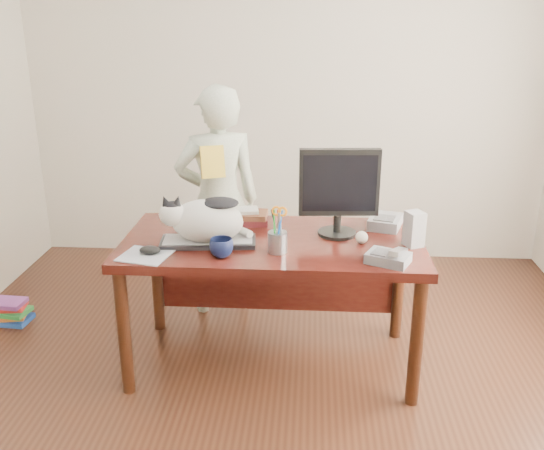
{
  "coord_description": "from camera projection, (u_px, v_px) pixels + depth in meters",
  "views": [
    {
      "loc": [
        0.2,
        -2.42,
        1.91
      ],
      "look_at": [
        0.0,
        0.55,
        0.85
      ],
      "focal_mm": 40.0,
      "sensor_mm": 36.0,
      "label": 1
    }
  ],
  "objects": [
    {
      "name": "held_book",
      "position": [
        213.0,
        162.0,
        3.62
      ],
      "size": [
        0.16,
        0.13,
        0.2
      ],
      "rotation": [
        0.0,
        0.0,
        0.33
      ],
      "color": "yellow",
      "rests_on": "person"
    },
    {
      "name": "phone",
      "position": [
        389.0,
        257.0,
        2.93
      ],
      "size": [
        0.24,
        0.21,
        0.09
      ],
      "rotation": [
        0.0,
        0.0,
        -0.43
      ],
      "color": "slate",
      "rests_on": "desk"
    },
    {
      "name": "monitor",
      "position": [
        339.0,
        188.0,
        3.2
      ],
      "size": [
        0.43,
        0.22,
        0.48
      ],
      "rotation": [
        0.0,
        0.0,
        0.07
      ],
      "color": "black",
      "rests_on": "desk"
    },
    {
      "name": "coffee_mug",
      "position": [
        221.0,
        247.0,
        3.0
      ],
      "size": [
        0.17,
        0.17,
        0.09
      ],
      "primitive_type": "imported",
      "rotation": [
        0.0,
        0.0,
        0.67
      ],
      "color": "black",
      "rests_on": "desk"
    },
    {
      "name": "baseball",
      "position": [
        362.0,
        237.0,
        3.17
      ],
      "size": [
        0.07,
        0.07,
        0.07
      ],
      "rotation": [
        0.0,
        0.0,
        0.13
      ],
      "color": "white",
      "rests_on": "desk"
    },
    {
      "name": "book_stack",
      "position": [
        248.0,
        217.0,
        3.47
      ],
      "size": [
        0.24,
        0.19,
        0.09
      ],
      "rotation": [
        0.0,
        0.0,
        0.06
      ],
      "color": "#431116",
      "rests_on": "desk"
    },
    {
      "name": "desk",
      "position": [
        274.0,
        259.0,
        3.36
      ],
      "size": [
        1.6,
        0.8,
        0.75
      ],
      "color": "black",
      "rests_on": "ground"
    },
    {
      "name": "calculator",
      "position": [
        385.0,
        222.0,
        3.41
      ],
      "size": [
        0.22,
        0.26,
        0.07
      ],
      "rotation": [
        0.0,
        0.0,
        -0.29
      ],
      "color": "slate",
      "rests_on": "desk"
    },
    {
      "name": "pen_cup",
      "position": [
        278.0,
        240.0,
        3.05
      ],
      "size": [
        0.12,
        0.12,
        0.25
      ],
      "rotation": [
        0.0,
        0.0,
        -0.27
      ],
      "color": "gray",
      "rests_on": "desk"
    },
    {
      "name": "keyboard",
      "position": [
        208.0,
        241.0,
        3.17
      ],
      "size": [
        0.51,
        0.23,
        0.03
      ],
      "rotation": [
        0.0,
        0.0,
        0.09
      ],
      "color": "black",
      "rests_on": "desk"
    },
    {
      "name": "person",
      "position": [
        218.0,
        202.0,
        3.88
      ],
      "size": [
        0.63,
        0.51,
        1.49
      ],
      "primitive_type": "imported",
      "rotation": [
        0.0,
        0.0,
        3.47
      ],
      "color": "white",
      "rests_on": "ground"
    },
    {
      "name": "speaker",
      "position": [
        414.0,
        229.0,
        3.13
      ],
      "size": [
        0.11,
        0.12,
        0.18
      ],
      "rotation": [
        0.0,
        0.0,
        0.42
      ],
      "color": "#98989A",
      "rests_on": "desk"
    },
    {
      "name": "cat",
      "position": [
        204.0,
        219.0,
        3.13
      ],
      "size": [
        0.48,
        0.28,
        0.27
      ],
      "rotation": [
        0.0,
        0.0,
        0.09
      ],
      "color": "silver",
      "rests_on": "keyboard"
    },
    {
      "name": "book_pile_b",
      "position": [
        10.0,
        312.0,
        3.9
      ],
      "size": [
        0.26,
        0.2,
        0.15
      ],
      "color": "navy",
      "rests_on": "ground"
    },
    {
      "name": "mousepad",
      "position": [
        145.0,
        255.0,
        3.02
      ],
      "size": [
        0.27,
        0.26,
        0.01
      ],
      "rotation": [
        0.0,
        0.0,
        -0.22
      ],
      "color": "#ABAFB7",
      "rests_on": "desk"
    },
    {
      "name": "room",
      "position": [
        263.0,
        155.0,
        2.47
      ],
      "size": [
        4.5,
        4.5,
        4.5
      ],
      "color": "black",
      "rests_on": "ground"
    },
    {
      "name": "mouse",
      "position": [
        150.0,
        250.0,
        3.03
      ],
      "size": [
        0.12,
        0.09,
        0.04
      ],
      "rotation": [
        0.0,
        0.0,
        -0.22
      ],
      "color": "black",
      "rests_on": "mousepad"
    }
  ]
}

